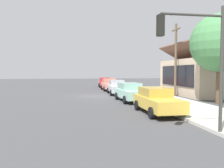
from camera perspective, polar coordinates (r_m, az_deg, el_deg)
ground_plane at (r=24.31m, az=-4.13°, el=-3.03°), size 120.00×120.00×0.00m
sidewalk_curb at (r=25.45m, az=8.54°, el=-2.60°), size 60.00×4.20×0.16m
car_cherry at (r=38.05m, az=-1.76°, el=0.43°), size 4.42×2.23×1.59m
car_coral at (r=31.72m, az=-0.61°, el=-0.10°), size 4.79×2.09×1.59m
car_silver at (r=26.30m, az=1.25°, el=-0.77°), size 4.91×2.14×1.59m
car_seafoam at (r=20.19m, az=4.62°, el=-1.97°), size 4.81×2.21×1.59m
car_mustard at (r=14.59m, az=11.01°, el=-3.99°), size 4.74×1.99×1.59m
storefront_building at (r=27.65m, az=21.50°, el=1.85°), size 10.01×6.57×5.70m
shade_tree at (r=20.35m, az=25.10°, el=9.13°), size 4.62×4.62×7.17m
traffic_light_main at (r=9.74m, az=20.38°, el=8.13°), size 0.37×2.79×5.20m
utility_pole_wooden at (r=24.86m, az=15.47°, el=6.06°), size 1.80×0.24×7.50m
fire_hydrant_red at (r=32.50m, az=1.96°, el=-0.59°), size 0.22×0.22×0.71m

